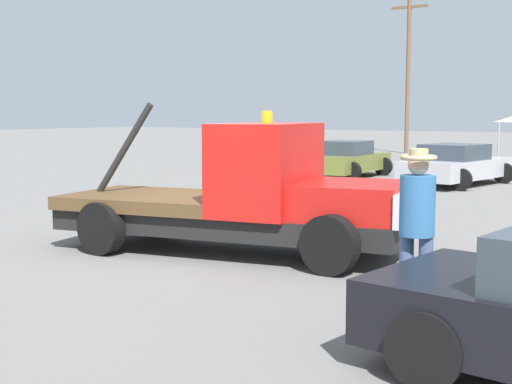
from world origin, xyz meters
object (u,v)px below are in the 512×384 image
parked_car_olive (345,160)px  traffic_cone (197,207)px  person_near_truck (417,216)px  parked_car_orange (256,155)px  parked_car_silver (457,165)px  utility_pole (408,66)px  tow_truck (251,198)px

parked_car_olive → traffic_cone: (1.94, -11.03, -0.39)m
person_near_truck → traffic_cone: bearing=-133.1°
parked_car_orange → traffic_cone: bearing=-156.4°
parked_car_orange → parked_car_olive: same height
parked_car_silver → utility_pole: (-8.57, 16.84, 4.39)m
utility_pole → tow_truck: bearing=-72.5°
person_near_truck → traffic_cone: size_ratio=3.49×
parked_car_orange → person_near_truck: bearing=-145.7°
person_near_truck → parked_car_orange: size_ratio=0.43×
tow_truck → person_near_truck: (3.54, -1.75, 0.20)m
tow_truck → parked_car_olive: size_ratio=1.44×
tow_truck → parked_car_silver: size_ratio=1.30×
parked_car_orange → utility_pole: size_ratio=0.47×
parked_car_olive → parked_car_silver: bearing=-99.4°
parked_car_orange → parked_car_silver: (8.73, -1.34, 0.00)m
tow_truck → parked_car_orange: bearing=112.2°
parked_car_orange → traffic_cone: (6.38, -11.83, -0.39)m
tow_truck → parked_car_orange: size_ratio=1.39×
tow_truck → person_near_truck: 3.96m
utility_pole → traffic_cone: bearing=-77.2°
person_near_truck → traffic_cone: (-6.79, 4.36, -0.88)m
tow_truck → parked_car_olive: (-5.18, 13.64, -0.28)m
parked_car_olive → utility_pole: bearing=12.5°
person_near_truck → parked_car_silver: size_ratio=0.40×
tow_truck → parked_car_orange: (-9.63, 14.44, -0.28)m
parked_car_silver → traffic_cone: size_ratio=8.73×
parked_car_orange → traffic_cone: size_ratio=8.11×
traffic_cone → parked_car_orange: bearing=118.3°
tow_truck → person_near_truck: bearing=-37.8°
utility_pole → parked_car_orange: bearing=-90.6°
person_near_truck → parked_car_silver: (-4.44, 14.85, -0.48)m
parked_car_silver → traffic_cone: parked_car_silver is taller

